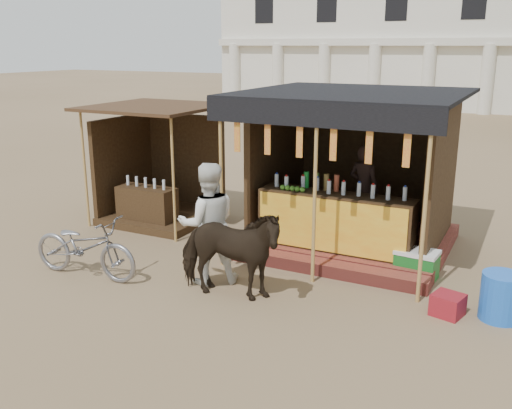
% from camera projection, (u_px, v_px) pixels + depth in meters
% --- Properties ---
extents(ground, '(120.00, 120.00, 0.00)m').
position_uv_depth(ground, '(204.00, 308.00, 7.91)').
color(ground, '#846B4C').
rests_on(ground, ground).
extents(main_stall, '(3.60, 3.61, 2.78)m').
position_uv_depth(main_stall, '(351.00, 192.00, 10.08)').
color(main_stall, '#943830').
rests_on(main_stall, ground).
extents(secondary_stall, '(2.40, 2.40, 2.38)m').
position_uv_depth(secondary_stall, '(155.00, 179.00, 11.84)').
color(secondary_stall, '#3D2A16').
rests_on(secondary_stall, ground).
extents(cow, '(1.71, 0.96, 1.37)m').
position_uv_depth(cow, '(229.00, 253.00, 8.07)').
color(cow, black).
rests_on(cow, ground).
extents(motorbike, '(1.91, 0.78, 0.98)m').
position_uv_depth(motorbike, '(85.00, 247.00, 8.88)').
color(motorbike, gray).
rests_on(motorbike, ground).
extents(bystander, '(1.15, 1.12, 1.87)m').
position_uv_depth(bystander, '(208.00, 224.00, 8.57)').
color(bystander, silver).
rests_on(bystander, ground).
extents(blue_barrel, '(0.69, 0.69, 0.64)m').
position_uv_depth(blue_barrel, '(501.00, 297.00, 7.53)').
color(blue_barrel, blue).
rests_on(blue_barrel, ground).
extents(red_crate, '(0.47, 0.45, 0.30)m').
position_uv_depth(red_crate, '(448.00, 305.00, 7.68)').
color(red_crate, maroon).
rests_on(red_crate, ground).
extents(cooler, '(0.68, 0.50, 0.46)m').
position_uv_depth(cooler, '(416.00, 264.00, 8.88)').
color(cooler, '#166721').
rests_on(cooler, ground).
extents(background_building, '(26.00, 7.45, 8.18)m').
position_uv_depth(background_building, '(443.00, 37.00, 33.45)').
color(background_building, silver).
rests_on(background_building, ground).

